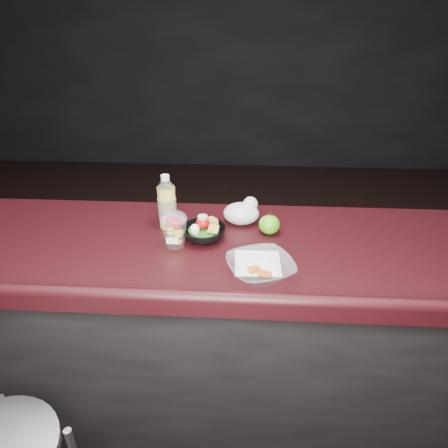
{
  "coord_description": "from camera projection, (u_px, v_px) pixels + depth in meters",
  "views": [
    {
      "loc": [
        0.13,
        -1.01,
        1.82
      ],
      "look_at": [
        0.05,
        0.31,
        1.1
      ],
      "focal_mm": 32.0,
      "sensor_mm": 36.0,
      "label": 1
    }
  ],
  "objects": [
    {
      "name": "counter",
      "position": [
        213.0,
        341.0,
        1.78
      ],
      "size": [
        4.06,
        0.71,
        1.02
      ],
      "color": "black",
      "rests_on": "ground"
    },
    {
      "name": "fruit_cup",
      "position": [
        174.0,
        229.0,
        1.49
      ],
      "size": [
        0.1,
        0.1,
        0.14
      ],
      "color": "white",
      "rests_on": "counter"
    },
    {
      "name": "plastic_bag",
      "position": [
        242.0,
        212.0,
        1.67
      ],
      "size": [
        0.15,
        0.12,
        0.11
      ],
      "color": "silver",
      "rests_on": "counter"
    },
    {
      "name": "takeout_bowl",
      "position": [
        260.0,
        268.0,
        1.35
      ],
      "size": [
        0.29,
        0.29,
        0.05
      ],
      "rotation": [
        0.0,
        0.0,
        0.38
      ],
      "color": "silver",
      "rests_on": "counter"
    },
    {
      "name": "lemonade_bottle",
      "position": [
        167.0,
        206.0,
        1.61
      ],
      "size": [
        0.08,
        0.08,
        0.23
      ],
      "color": "yellow",
      "rests_on": "counter"
    },
    {
      "name": "room_shell",
      "position": [
        195.0,
        2.0,
        0.89
      ],
      "size": [
        8.0,
        8.0,
        8.0
      ],
      "color": "black",
      "rests_on": "ground"
    },
    {
      "name": "green_apple",
      "position": [
        269.0,
        225.0,
        1.59
      ],
      "size": [
        0.08,
        0.08,
        0.09
      ],
      "color": "#3B890F",
      "rests_on": "counter"
    },
    {
      "name": "paper_napkin",
      "position": [
        258.0,
        263.0,
        1.42
      ],
      "size": [
        0.16,
        0.16,
        0.0
      ],
      "primitive_type": "cube",
      "rotation": [
        0.0,
        0.0,
        0.02
      ],
      "color": "white",
      "rests_on": "counter"
    },
    {
      "name": "snack_bowl",
      "position": [
        203.0,
        232.0,
        1.55
      ],
      "size": [
        0.18,
        0.18,
        0.09
      ],
      "rotation": [
        0.0,
        0.0,
        0.03
      ],
      "color": "black",
      "rests_on": "counter"
    }
  ]
}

